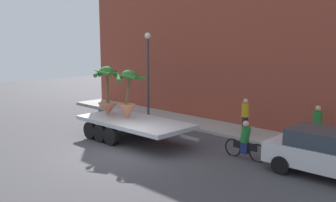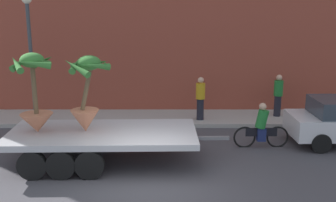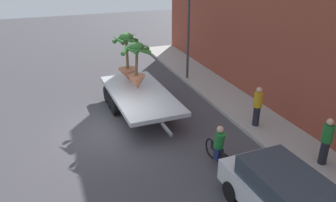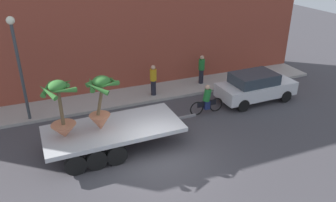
% 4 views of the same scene
% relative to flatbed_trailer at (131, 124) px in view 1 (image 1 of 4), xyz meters
% --- Properties ---
extents(ground_plane, '(60.00, 60.00, 0.00)m').
position_rel_flatbed_trailer_xyz_m(ground_plane, '(1.64, -1.56, -0.77)').
color(ground_plane, '#423F44').
extents(sidewalk, '(24.00, 2.20, 0.15)m').
position_rel_flatbed_trailer_xyz_m(sidewalk, '(1.64, 4.54, -0.69)').
color(sidewalk, '#A39E99').
rests_on(sidewalk, ground).
extents(building_facade, '(24.00, 1.20, 8.94)m').
position_rel_flatbed_trailer_xyz_m(building_facade, '(1.64, 6.24, 3.71)').
color(building_facade, brown).
rests_on(building_facade, ground).
extents(flatbed_trailer, '(6.57, 2.66, 0.98)m').
position_rel_flatbed_trailer_xyz_m(flatbed_trailer, '(0.00, 0.00, 0.00)').
color(flatbed_trailer, '#B7BABF').
rests_on(flatbed_trailer, ground).
extents(potted_palm_rear, '(1.39, 1.38, 2.25)m').
position_rel_flatbed_trailer_xyz_m(potted_palm_rear, '(-0.17, -0.01, 1.33)').
color(potted_palm_rear, '#C17251').
rests_on(potted_palm_rear, flatbed_trailer).
extents(potted_palm_middle, '(1.34, 1.36, 2.34)m').
position_rel_flatbed_trailer_xyz_m(potted_palm_middle, '(-1.66, -0.07, 1.26)').
color(potted_palm_middle, '#C17251').
rests_on(potted_palm_middle, flatbed_trailer).
extents(cyclist, '(1.84, 0.35, 1.54)m').
position_rel_flatbed_trailer_xyz_m(cyclist, '(5.26, 1.34, -0.10)').
color(cyclist, black).
rests_on(cyclist, ground).
extents(parked_car, '(4.23, 1.94, 1.58)m').
position_rel_flatbed_trailer_xyz_m(parked_car, '(8.33, 1.66, 0.06)').
color(parked_car, silver).
rests_on(parked_car, ground).
extents(pedestrian_near_gate, '(0.36, 0.36, 1.71)m').
position_rel_flatbed_trailer_xyz_m(pedestrian_near_gate, '(3.45, 4.09, 0.28)').
color(pedestrian_near_gate, black).
rests_on(pedestrian_near_gate, sidewalk).
extents(pedestrian_far_left, '(0.36, 0.36, 1.71)m').
position_rel_flatbed_trailer_xyz_m(pedestrian_far_left, '(6.64, 4.62, 0.28)').
color(pedestrian_far_left, black).
rests_on(pedestrian_far_left, sidewalk).
extents(street_lamp, '(0.36, 0.36, 4.83)m').
position_rel_flatbed_trailer_xyz_m(street_lamp, '(-2.95, 3.74, 2.46)').
color(street_lamp, '#383D42').
rests_on(street_lamp, sidewalk).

